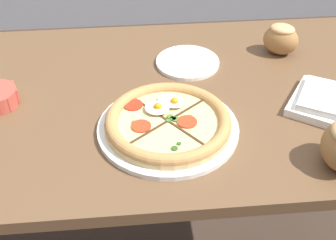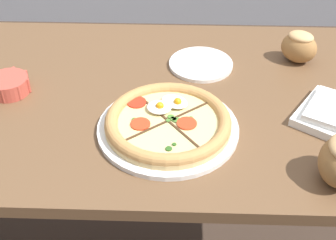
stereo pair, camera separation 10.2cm
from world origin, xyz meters
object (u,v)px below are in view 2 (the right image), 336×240
pizza (168,123)px  bread_piece_near (299,46)px  ramekin_bowl (9,84)px  dining_table (136,127)px  side_saucer (201,64)px

pizza → bread_piece_near: (0.34, 0.30, 0.03)m
ramekin_bowl → bread_piece_near: (0.73, 0.17, 0.02)m
dining_table → side_saucer: size_ratio=8.41×
dining_table → ramekin_bowl: 0.33m
dining_table → ramekin_bowl: size_ratio=13.56×
side_saucer → ramekin_bowl: bearing=-164.2°
pizza → bread_piece_near: size_ratio=2.65×
ramekin_bowl → bread_piece_near: bearing=12.9°
dining_table → ramekin_bowl: (-0.31, 0.00, 0.13)m
pizza → side_saucer: 0.28m
pizza → bread_piece_near: 0.46m
ramekin_bowl → bread_piece_near: size_ratio=0.89×
dining_table → side_saucer: (0.17, 0.14, 0.11)m
pizza → ramekin_bowl: (-0.39, 0.14, 0.00)m
ramekin_bowl → side_saucer: bearing=15.8°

